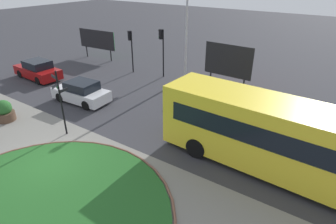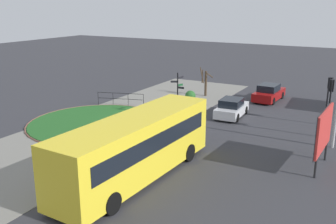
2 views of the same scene
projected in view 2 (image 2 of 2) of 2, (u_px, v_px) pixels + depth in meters
name	position (u px, v px, depth m)	size (l,w,h in m)	color
ground	(144.00, 120.00, 29.78)	(120.00, 120.00, 0.00)	#333338
sidewalk_paving	(128.00, 117.00, 30.49)	(32.00, 8.99, 0.02)	gray
grass_island	(98.00, 123.00, 28.94)	(10.13, 10.13, 0.10)	#235B23
grass_kerb_ring	(98.00, 123.00, 28.93)	(10.44, 10.44, 0.11)	brown
signpost_directional	(178.00, 92.00, 29.53)	(0.89, 1.02, 3.64)	black
bollard_foreground	(167.00, 102.00, 33.50)	(0.23, 0.23, 0.82)	black
railing_grass_edge	(120.00, 98.00, 33.76)	(1.29, 3.99, 1.13)	black
bus_yellow	(136.00, 146.00, 19.45)	(10.71, 2.92, 3.24)	yellow
car_near_lane	(232.00, 108.00, 30.53)	(4.05, 2.00, 1.47)	silver
car_far_lane	(269.00, 93.00, 35.58)	(4.46, 2.02, 1.53)	maroon
traffic_light_near	(331.00, 96.00, 25.22)	(0.49, 0.27, 3.90)	black
traffic_light_far	(329.00, 90.00, 27.95)	(0.48, 0.32, 3.54)	black
billboard_right	(324.00, 131.00, 20.50)	(3.73, 0.30, 3.37)	black
planter_near_signpost	(190.00, 99.00, 34.00)	(1.08, 1.08, 1.30)	brown
street_tree_bare	(205.00, 82.00, 37.08)	(0.97, 1.27, 2.76)	#423323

